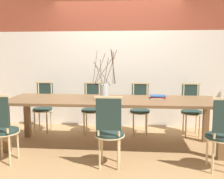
{
  "coord_description": "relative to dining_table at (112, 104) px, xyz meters",
  "views": [
    {
      "loc": [
        0.33,
        -3.78,
        1.4
      ],
      "look_at": [
        0.0,
        0.0,
        0.91
      ],
      "focal_mm": 40.0,
      "sensor_mm": 36.0,
      "label": 1
    }
  ],
  "objects": [
    {
      "name": "chair_far_right",
      "position": [
        1.37,
        0.75,
        -0.18
      ],
      "size": [
        0.39,
        0.39,
        0.94
      ],
      "rotation": [
        0.0,
        0.0,
        3.14
      ],
      "color": "#233833",
      "rests_on": "ground_plane"
    },
    {
      "name": "chair_far_left",
      "position": [
        -0.44,
        0.75,
        -0.18
      ],
      "size": [
        0.39,
        0.39,
        0.94
      ],
      "rotation": [
        0.0,
        0.0,
        3.14
      ],
      "color": "#233833",
      "rests_on": "ground_plane"
    },
    {
      "name": "chair_near_left",
      "position": [
        0.03,
        -0.75,
        -0.18
      ],
      "size": [
        0.39,
        0.39,
        0.94
      ],
      "color": "#233833",
      "rests_on": "ground_plane"
    },
    {
      "name": "chair_far_leftend",
      "position": [
        -1.38,
        0.75,
        -0.18
      ],
      "size": [
        0.39,
        0.39,
        0.94
      ],
      "rotation": [
        0.0,
        0.0,
        3.14
      ],
      "color": "#233833",
      "rests_on": "ground_plane"
    },
    {
      "name": "vase_centerpiece",
      "position": [
        -0.11,
        -0.08,
        0.23
      ],
      "size": [
        0.35,
        0.36,
        0.76
      ],
      "color": "#B2BCC1",
      "rests_on": "dining_table"
    },
    {
      "name": "chair_near_center",
      "position": [
        1.41,
        -0.75,
        -0.18
      ],
      "size": [
        0.39,
        0.39,
        0.94
      ],
      "color": "#233833",
      "rests_on": "ground_plane"
    },
    {
      "name": "book_stack",
      "position": [
        0.71,
        0.13,
        0.1
      ],
      "size": [
        0.26,
        0.21,
        0.05
      ],
      "color": "beige",
      "rests_on": "dining_table"
    },
    {
      "name": "wall_rear",
      "position": [
        0.0,
        1.26,
        0.92
      ],
      "size": [
        12.0,
        0.06,
        3.2
      ],
      "color": "silver",
      "rests_on": "ground_plane"
    },
    {
      "name": "chair_far_center",
      "position": [
        0.45,
        0.75,
        -0.18
      ],
      "size": [
        0.39,
        0.39,
        0.94
      ],
      "rotation": [
        0.0,
        0.0,
        3.14
      ],
      "color": "#233833",
      "rests_on": "ground_plane"
    },
    {
      "name": "ground_plane",
      "position": [
        0.0,
        0.0,
        -0.68
      ],
      "size": [
        16.0,
        16.0,
        0.0
      ],
      "primitive_type": "plane",
      "color": "#A87F51"
    },
    {
      "name": "dining_table",
      "position": [
        0.0,
        0.0,
        0.0
      ],
      "size": [
        3.27,
        0.95,
        0.76
      ],
      "color": "brown",
      "rests_on": "ground_plane"
    },
    {
      "name": "chair_near_leftend",
      "position": [
        -1.38,
        -0.75,
        -0.18
      ],
      "size": [
        0.39,
        0.39,
        0.94
      ],
      "color": "#233833",
      "rests_on": "ground_plane"
    }
  ]
}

